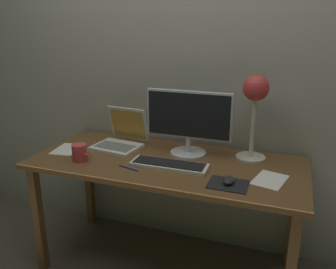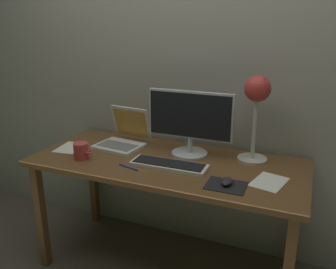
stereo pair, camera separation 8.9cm
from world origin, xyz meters
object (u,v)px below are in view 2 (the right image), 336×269
keyboard_main (169,165)px  pen (128,167)px  monitor (190,120)px  mouse (227,181)px  desk_lamp (257,99)px  laptop (125,135)px  coffee_mug (81,151)px

keyboard_main → pen: 0.23m
monitor → mouse: (0.31, -0.33, -0.20)m
monitor → desk_lamp: (0.37, 0.05, 0.15)m
laptop → desk_lamp: size_ratio=0.65×
desk_lamp → pen: desk_lamp is taller
keyboard_main → desk_lamp: (0.42, 0.28, 0.35)m
keyboard_main → pen: (-0.20, -0.10, -0.01)m
coffee_mug → mouse: bearing=-1.1°
desk_lamp → pen: 0.81m
laptop → monitor: bearing=-0.6°
coffee_mug → monitor: bearing=28.7°
mouse → coffee_mug: (-0.89, 0.02, 0.03)m
monitor → laptop: (-0.46, 0.00, -0.15)m
keyboard_main → laptop: (-0.41, 0.23, 0.06)m
monitor → pen: bearing=-126.9°
monitor → desk_lamp: bearing=8.3°
desk_lamp → pen: bearing=-148.2°
mouse → monitor: bearing=133.6°
desk_lamp → monitor: bearing=-171.7°
keyboard_main → desk_lamp: 0.62m
laptop → pen: bearing=-58.1°
monitor → desk_lamp: size_ratio=1.05×
keyboard_main → mouse: 0.37m
desk_lamp → mouse: bearing=-98.8°
monitor → pen: monitor is taller
laptop → desk_lamp: bearing=3.4°
mouse → coffee_mug: size_ratio=0.78×
laptop → pen: size_ratio=2.32×
monitor → mouse: 0.50m
monitor → keyboard_main: size_ratio=1.19×
keyboard_main → laptop: bearing=150.6°
mouse → pen: bearing=-180.0°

